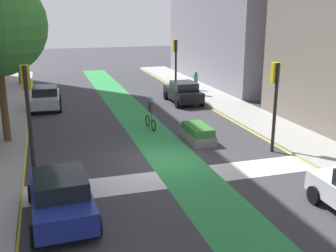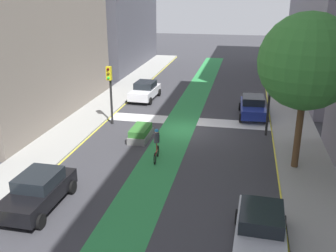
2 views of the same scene
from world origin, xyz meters
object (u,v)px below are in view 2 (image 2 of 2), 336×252
traffic_signal_near_right (110,84)px  car_black_right_far (38,191)px  car_silver_left_far (260,230)px  cyclist_in_lane (157,144)px  traffic_signal_near_left (270,90)px  street_tree_near (307,62)px  car_white_right_near (145,91)px  car_blue_left_near (253,107)px  median_planter (141,133)px

traffic_signal_near_right → car_black_right_far: bearing=92.9°
car_silver_left_far → cyclist_in_lane: cyclist_in_lane is taller
traffic_signal_near_left → car_black_right_far: (10.30, 11.15, -2.35)m
traffic_signal_near_right → traffic_signal_near_left: traffic_signal_near_left is taller
traffic_signal_near_right → street_tree_near: street_tree_near is taller
car_white_right_near → traffic_signal_near_left: bearing=145.4°
car_blue_left_near → street_tree_near: size_ratio=0.52×
traffic_signal_near_right → car_blue_left_near: bearing=-158.7°
car_blue_left_near → car_black_right_far: bearing=58.2°
cyclist_in_lane → street_tree_near: (-7.63, -0.35, 4.88)m
cyclist_in_lane → car_silver_left_far: bearing=128.7°
traffic_signal_near_left → median_planter: 8.81m
traffic_signal_near_right → car_white_right_near: traffic_signal_near_right is taller
traffic_signal_near_left → street_tree_near: size_ratio=0.55×
median_planter → traffic_signal_near_left: bearing=-164.0°
car_silver_left_far → median_planter: size_ratio=1.80×
car_white_right_near → median_planter: car_white_right_near is taller
traffic_signal_near_right → car_silver_left_far: 16.13m
car_silver_left_far → car_black_right_far: same height
traffic_signal_near_left → car_black_right_far: size_ratio=1.07×
traffic_signal_near_right → car_black_right_far: size_ratio=1.00×
street_tree_near → car_blue_left_near: bearing=-75.8°
car_black_right_far → median_planter: car_black_right_far is taller
car_blue_left_near → median_planter: bearing=41.4°
car_silver_left_far → car_black_right_far: (9.63, -1.03, 0.00)m
car_blue_left_near → median_planter: (7.14, 6.30, -0.40)m
car_white_right_near → median_planter: bearing=103.1°
traffic_signal_near_right → car_silver_left_far: size_ratio=0.99×
traffic_signal_near_left → car_blue_left_near: (0.90, -4.00, -2.35)m
car_black_right_far → car_blue_left_near: size_ratio=0.99×
car_silver_left_far → car_white_right_near: size_ratio=1.00×
car_blue_left_near → street_tree_near: bearing=104.2°
car_white_right_near → cyclist_in_lane: bearing=107.8°
car_white_right_near → street_tree_near: (-11.56, 11.87, 5.05)m
car_white_right_near → median_planter: size_ratio=1.80×
street_tree_near → traffic_signal_near_left: bearing=-74.5°
car_silver_left_far → car_blue_left_near: size_ratio=1.00×
car_silver_left_far → car_blue_left_near: bearing=-89.2°
traffic_signal_near_left → cyclist_in_lane: (6.29, 5.17, -2.18)m
car_black_right_far → median_planter: size_ratio=1.78×
traffic_signal_near_left → median_planter: traffic_signal_near_left is taller
car_silver_left_far → median_planter: 12.33m
traffic_signal_near_right → median_planter: bearing=139.4°
car_white_right_near → car_silver_left_far: bearing=116.4°
car_blue_left_near → cyclist_in_lane: bearing=59.6°
car_silver_left_far → car_blue_left_near: (0.23, -16.18, 0.00)m
car_silver_left_far → car_blue_left_near: same height
car_blue_left_near → median_planter: size_ratio=1.80×
car_white_right_near → median_planter: (-2.18, 9.36, -0.40)m
traffic_signal_near_left → car_black_right_far: traffic_signal_near_left is taller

